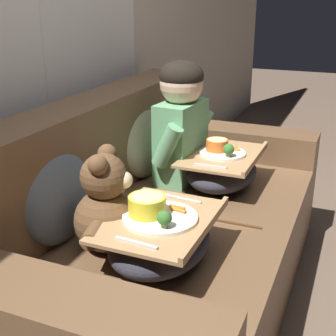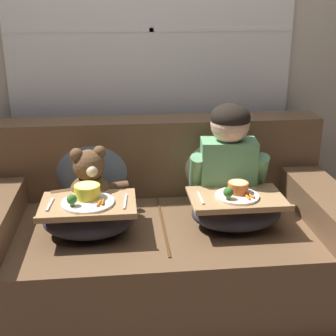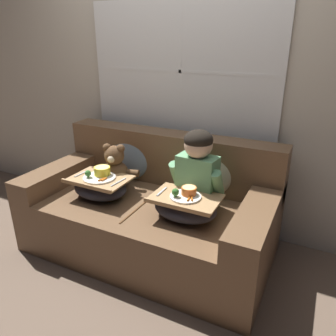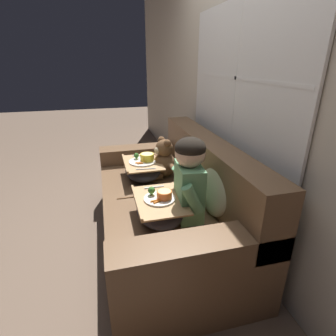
{
  "view_description": "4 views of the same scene",
  "coord_description": "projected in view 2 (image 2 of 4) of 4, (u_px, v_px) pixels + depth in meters",
  "views": [
    {
      "loc": [
        -1.62,
        -0.67,
        1.29
      ],
      "look_at": [
        -0.09,
        -0.03,
        0.67
      ],
      "focal_mm": 50.0,
      "sensor_mm": 36.0,
      "label": 1
    },
    {
      "loc": [
        -0.2,
        -2.16,
        1.51
      ],
      "look_at": [
        0.04,
        0.05,
        0.7
      ],
      "focal_mm": 50.0,
      "sensor_mm": 36.0,
      "label": 2
    },
    {
      "loc": [
        1.13,
        -1.93,
        1.6
      ],
      "look_at": [
        0.13,
        0.08,
        0.7
      ],
      "focal_mm": 35.0,
      "sensor_mm": 36.0,
      "label": 3
    },
    {
      "loc": [
        1.88,
        -0.44,
        1.47
      ],
      "look_at": [
        -0.04,
        0.05,
        0.65
      ],
      "focal_mm": 28.0,
      "sensor_mm": 36.0,
      "label": 4
    }
  ],
  "objects": [
    {
      "name": "teddy_bear",
      "position": [
        90.0,
        187.0,
        2.39
      ],
      "size": [
        0.4,
        0.29,
        0.37
      ],
      "color": "brown",
      "rests_on": "couch"
    },
    {
      "name": "throw_pillow_behind_child",
      "position": [
        219.0,
        160.0,
        2.65
      ],
      "size": [
        0.43,
        0.21,
        0.44
      ],
      "color": "#C1B293",
      "rests_on": "couch"
    },
    {
      "name": "couch",
      "position": [
        161.0,
        235.0,
        2.51
      ],
      "size": [
        1.88,
        0.99,
        0.87
      ],
      "color": "brown",
      "rests_on": "ground_plane"
    },
    {
      "name": "ground_plane",
      "position": [
        162.0,
        292.0,
        2.55
      ],
      "size": [
        14.0,
        14.0,
        0.0
      ],
      "primitive_type": "plane",
      "color": "brown"
    },
    {
      "name": "lap_tray_child",
      "position": [
        236.0,
        210.0,
        2.3
      ],
      "size": [
        0.46,
        0.33,
        0.23
      ],
      "color": "#2D2D38",
      "rests_on": "child_figure"
    },
    {
      "name": "wall_back_with_window",
      "position": [
        151.0,
        37.0,
        2.68
      ],
      "size": [
        8.0,
        0.08,
        2.6
      ],
      "color": "beige",
      "rests_on": "ground_plane"
    },
    {
      "name": "throw_pillow_behind_teddy",
      "position": [
        92.0,
        165.0,
        2.58
      ],
      "size": [
        0.42,
        0.2,
        0.43
      ],
      "color": "slate",
      "rests_on": "couch"
    },
    {
      "name": "child_figure",
      "position": [
        229.0,
        153.0,
        2.42
      ],
      "size": [
        0.42,
        0.21,
        0.57
      ],
      "color": "#66A370",
      "rests_on": "couch"
    },
    {
      "name": "lap_tray_teddy",
      "position": [
        89.0,
        217.0,
        2.23
      ],
      "size": [
        0.45,
        0.34,
        0.23
      ],
      "color": "#2D2D38",
      "rests_on": "teddy_bear"
    }
  ]
}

